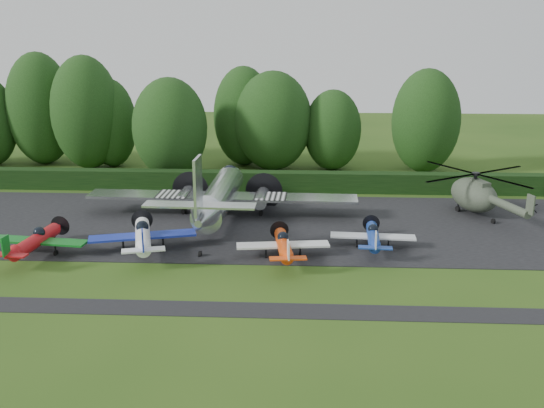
{
  "coord_description": "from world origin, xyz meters",
  "views": [
    {
      "loc": [
        5.86,
        -38.25,
        15.99
      ],
      "look_at": [
        3.59,
        7.75,
        2.5
      ],
      "focal_mm": 40.0,
      "sensor_mm": 36.0,
      "label": 1
    }
  ],
  "objects_px": {
    "light_plane_red": "(35,241)",
    "light_plane_orange": "(284,245)",
    "light_plane_white": "(143,236)",
    "helicopter": "(474,192)",
    "light_plane_blue": "(373,236)",
    "transport_plane": "(219,197)"
  },
  "relations": [
    {
      "from": "light_plane_orange",
      "to": "helicopter",
      "type": "xyz_separation_m",
      "value": [
        16.46,
        11.75,
        0.95
      ]
    },
    {
      "from": "light_plane_blue",
      "to": "transport_plane",
      "type": "bearing_deg",
      "value": 148.95
    },
    {
      "from": "light_plane_red",
      "to": "light_plane_white",
      "type": "bearing_deg",
      "value": 2.61
    },
    {
      "from": "light_plane_orange",
      "to": "helicopter",
      "type": "distance_m",
      "value": 20.24
    },
    {
      "from": "light_plane_orange",
      "to": "helicopter",
      "type": "height_order",
      "value": "helicopter"
    },
    {
      "from": "light_plane_blue",
      "to": "light_plane_red",
      "type": "bearing_deg",
      "value": -177.45
    },
    {
      "from": "transport_plane",
      "to": "helicopter",
      "type": "relative_size",
      "value": 1.73
    },
    {
      "from": "light_plane_orange",
      "to": "helicopter",
      "type": "bearing_deg",
      "value": 42.76
    },
    {
      "from": "light_plane_red",
      "to": "light_plane_blue",
      "type": "relative_size",
      "value": 1.14
    },
    {
      "from": "light_plane_red",
      "to": "light_plane_blue",
      "type": "height_order",
      "value": "light_plane_red"
    },
    {
      "from": "light_plane_white",
      "to": "helicopter",
      "type": "bearing_deg",
      "value": 37.17
    },
    {
      "from": "helicopter",
      "to": "light_plane_orange",
      "type": "bearing_deg",
      "value": -126.14
    },
    {
      "from": "transport_plane",
      "to": "light_plane_blue",
      "type": "bearing_deg",
      "value": -29.18
    },
    {
      "from": "light_plane_red",
      "to": "light_plane_orange",
      "type": "relative_size",
      "value": 1.08
    },
    {
      "from": "helicopter",
      "to": "light_plane_white",
      "type": "bearing_deg",
      "value": -139.74
    },
    {
      "from": "transport_plane",
      "to": "light_plane_white",
      "type": "xyz_separation_m",
      "value": [
        -4.6,
        -7.86,
        -0.86
      ]
    },
    {
      "from": "light_plane_blue",
      "to": "helicopter",
      "type": "distance_m",
      "value": 13.65
    },
    {
      "from": "transport_plane",
      "to": "light_plane_red",
      "type": "xyz_separation_m",
      "value": [
        -12.15,
        -9.08,
        -0.96
      ]
    },
    {
      "from": "light_plane_white",
      "to": "light_plane_red",
      "type": "bearing_deg",
      "value": -155.63
    },
    {
      "from": "light_plane_white",
      "to": "transport_plane",
      "type": "bearing_deg",
      "value": 74.92
    },
    {
      "from": "light_plane_red",
      "to": "light_plane_orange",
      "type": "height_order",
      "value": "light_plane_red"
    },
    {
      "from": "light_plane_red",
      "to": "helicopter",
      "type": "distance_m",
      "value": 36.45
    }
  ]
}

